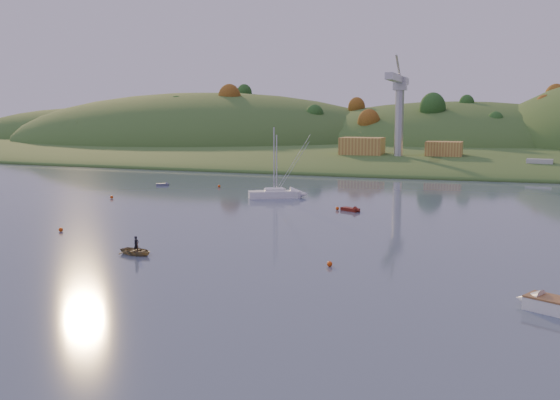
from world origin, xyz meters
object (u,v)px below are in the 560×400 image
(red_tender, at_px, (354,210))
(grey_dinghy, at_px, (165,184))
(fishing_boat, at_px, (560,301))
(sailboat_near, at_px, (274,193))
(sailboat_far, at_px, (277,193))
(canoe, at_px, (137,251))

(red_tender, bearing_deg, grey_dinghy, -176.48)
(fishing_boat, xyz_separation_m, red_tender, (-22.98, 39.39, -0.64))
(sailboat_near, distance_m, grey_dinghy, 27.27)
(fishing_boat, relative_size, red_tender, 1.89)
(grey_dinghy, bearing_deg, sailboat_far, -50.76)
(sailboat_near, distance_m, sailboat_far, 0.83)
(sailboat_far, bearing_deg, red_tender, -46.12)
(fishing_boat, distance_m, grey_dinghy, 86.64)
(sailboat_far, xyz_separation_m, canoe, (0.80, -43.65, -0.31))
(grey_dinghy, bearing_deg, canoe, -95.00)
(fishing_boat, xyz_separation_m, grey_dinghy, (-63.70, 58.72, -0.67))
(fishing_boat, bearing_deg, red_tender, -32.02)
(sailboat_near, relative_size, red_tender, 3.40)
(fishing_boat, distance_m, sailboat_near, 62.19)
(fishing_boat, bearing_deg, sailboat_near, -24.36)
(grey_dinghy, bearing_deg, sailboat_near, -52.48)
(sailboat_far, xyz_separation_m, red_tender, (15.06, -10.48, -0.45))
(sailboat_far, xyz_separation_m, grey_dinghy, (-25.66, 8.84, -0.48))
(fishing_boat, xyz_separation_m, sailboat_near, (-38.21, 49.07, -0.13))
(sailboat_near, distance_m, red_tender, 18.05)
(sailboat_near, bearing_deg, canoe, -116.24)
(red_tender, relative_size, grey_dinghy, 1.23)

